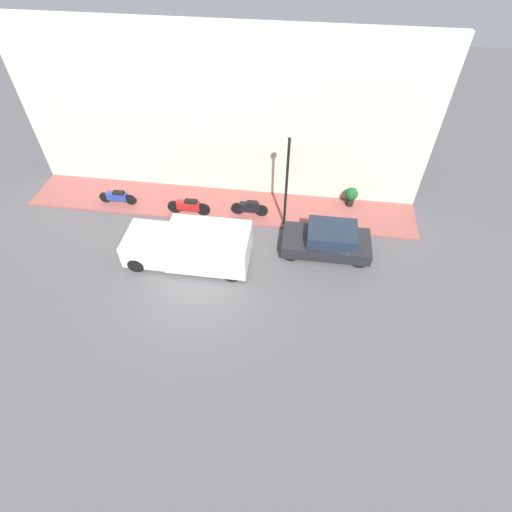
% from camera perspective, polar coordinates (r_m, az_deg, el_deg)
% --- Properties ---
extents(ground_plane, '(60.00, 60.00, 0.00)m').
position_cam_1_polar(ground_plane, '(16.74, -8.54, -3.99)').
color(ground_plane, '#514F51').
extents(sidewalk, '(2.56, 19.11, 0.10)m').
position_cam_1_polar(sidewalk, '(20.27, -5.10, 7.30)').
color(sidewalk, '#934C47').
rests_on(sidewalk, ground_plane).
extents(building_facade, '(0.30, 19.11, 7.99)m').
position_cam_1_polar(building_facade, '(19.28, -5.02, 19.15)').
color(building_facade, beige).
rests_on(building_facade, ground_plane).
extents(parked_car, '(1.84, 3.84, 1.30)m').
position_cam_1_polar(parked_car, '(17.73, 10.23, 2.23)').
color(parked_car, black).
rests_on(parked_car, ground_plane).
extents(delivery_van, '(2.08, 5.28, 1.69)m').
position_cam_1_polar(delivery_van, '(17.07, -9.43, 1.45)').
color(delivery_van, silver).
rests_on(delivery_van, ground_plane).
extents(motorcycle_red, '(0.30, 2.09, 0.82)m').
position_cam_1_polar(motorcycle_red, '(19.57, -9.58, 7.04)').
color(motorcycle_red, '#B21E1E').
rests_on(motorcycle_red, sidewalk).
extents(motorcycle_blue, '(0.30, 1.88, 0.72)m').
position_cam_1_polar(motorcycle_blue, '(21.12, -19.19, 8.00)').
color(motorcycle_blue, navy).
rests_on(motorcycle_blue, sidewalk).
extents(motorcycle_black, '(0.30, 1.78, 0.78)m').
position_cam_1_polar(motorcycle_black, '(19.26, -0.92, 6.93)').
color(motorcycle_black, black).
rests_on(motorcycle_black, sidewalk).
extents(streetlamp, '(0.29, 0.29, 4.80)m').
position_cam_1_polar(streetlamp, '(17.30, 4.50, 11.91)').
color(streetlamp, black).
rests_on(streetlamp, sidewalk).
extents(potted_plant, '(0.63, 0.63, 0.98)m').
position_cam_1_polar(potted_plant, '(20.29, 13.43, 8.42)').
color(potted_plant, black).
rests_on(potted_plant, sidewalk).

